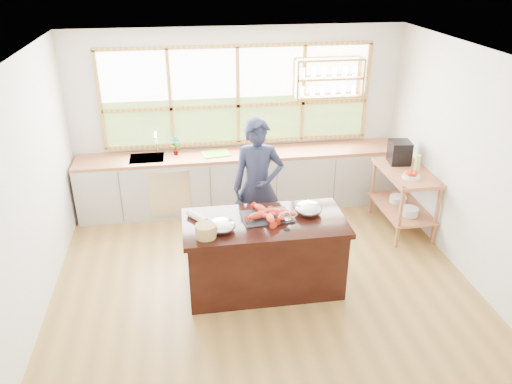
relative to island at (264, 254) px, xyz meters
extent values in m
plane|color=olive|center=(0.00, 0.20, -0.45)|extent=(5.00, 5.00, 0.00)
cube|color=beige|center=(0.00, 2.45, 0.90)|extent=(5.00, 0.02, 2.70)
cube|color=beige|center=(0.00, -2.05, 0.90)|extent=(5.00, 0.02, 2.70)
cube|color=beige|center=(-2.50, 0.20, 0.90)|extent=(0.02, 4.50, 2.70)
cube|color=beige|center=(2.50, 0.20, 0.90)|extent=(0.02, 4.50, 2.70)
cube|color=white|center=(0.00, 0.20, 2.25)|extent=(5.00, 4.50, 0.02)
cube|color=tan|center=(0.00, 2.42, 1.25)|extent=(4.05, 0.06, 1.50)
cube|color=white|center=(0.00, 2.44, 1.59)|extent=(3.98, 0.01, 0.75)
cube|color=#385A1C|center=(0.00, 2.44, 0.87)|extent=(3.98, 0.01, 0.70)
cube|color=tan|center=(1.35, 2.31, 1.77)|extent=(1.00, 0.28, 0.03)
cube|color=tan|center=(1.35, 2.31, 1.50)|extent=(1.00, 0.28, 0.03)
cube|color=tan|center=(1.35, 2.31, 1.22)|extent=(1.00, 0.28, 0.03)
cube|color=tan|center=(0.85, 2.31, 1.50)|extent=(0.03, 0.28, 0.55)
cube|color=tan|center=(1.85, 2.31, 1.50)|extent=(0.03, 0.28, 0.55)
cube|color=#ABA9A2|center=(0.00, 2.14, -0.03)|extent=(4.90, 0.62, 0.85)
cube|color=silver|center=(-1.10, 1.82, -0.02)|extent=(0.60, 0.01, 0.72)
cube|color=#A45A36|center=(0.00, 2.14, 0.42)|extent=(4.90, 0.62, 0.05)
cube|color=silver|center=(-1.40, 2.14, 0.37)|extent=(0.50, 0.42, 0.16)
cube|color=#A45A36|center=(2.45, 0.60, 0.00)|extent=(0.04, 0.04, 0.90)
cube|color=#A45A36|center=(2.45, 1.60, 0.00)|extent=(0.04, 0.04, 0.90)
cube|color=#A45A36|center=(1.93, 0.60, 0.00)|extent=(0.04, 0.04, 0.90)
cube|color=#A45A36|center=(1.93, 1.60, 0.00)|extent=(0.04, 0.04, 0.90)
cube|color=#A45A36|center=(2.19, 1.10, -0.13)|extent=(0.62, 1.10, 0.03)
cube|color=#A45A36|center=(2.19, 1.10, 0.42)|extent=(0.62, 1.10, 0.05)
cylinder|color=silver|center=(2.19, 0.85, -0.07)|extent=(0.24, 0.24, 0.11)
cylinder|color=silver|center=(2.19, 1.25, -0.07)|extent=(0.24, 0.24, 0.09)
cube|color=black|center=(0.00, 0.00, -0.03)|extent=(1.77, 0.82, 0.84)
cube|color=black|center=(0.00, 0.00, 0.42)|extent=(1.85, 0.90, 0.06)
imported|color=#1B2036|center=(0.06, 0.89, 0.45)|extent=(0.71, 0.51, 1.82)
imported|color=slate|center=(-0.98, 2.20, 0.59)|extent=(0.17, 0.12, 0.29)
cube|color=#5CAC2F|center=(-0.38, 2.14, 0.45)|extent=(0.44, 0.36, 0.01)
cube|color=black|center=(2.19, 1.40, 0.61)|extent=(0.32, 0.33, 0.32)
cylinder|color=#94A850|center=(2.24, 0.93, 0.59)|extent=(0.09, 0.09, 0.30)
cylinder|color=silver|center=(2.14, 0.86, 0.47)|extent=(0.23, 0.23, 0.05)
sphere|color=red|center=(2.19, 0.86, 0.52)|extent=(0.07, 0.07, 0.07)
sphere|color=red|center=(2.16, 0.91, 0.52)|extent=(0.07, 0.07, 0.07)
sphere|color=red|center=(2.10, 0.89, 0.52)|extent=(0.07, 0.07, 0.07)
sphere|color=red|center=(2.10, 0.83, 0.52)|extent=(0.07, 0.07, 0.07)
sphere|color=red|center=(2.16, 0.81, 0.52)|extent=(0.07, 0.07, 0.07)
cube|color=black|center=(0.03, 0.07, 0.45)|extent=(0.58, 0.44, 0.02)
ellipsoid|color=red|center=(-0.09, 0.02, 0.50)|extent=(0.23, 0.15, 0.08)
ellipsoid|color=red|center=(0.11, 0.09, 0.50)|extent=(0.23, 0.14, 0.08)
ellipsoid|color=red|center=(0.21, -0.03, 0.50)|extent=(0.21, 0.21, 0.08)
ellipsoid|color=red|center=(-0.02, 0.19, 0.50)|extent=(0.18, 0.23, 0.08)
ellipsoid|color=red|center=(0.05, -0.07, 0.50)|extent=(0.11, 0.22, 0.08)
ellipsoid|color=silver|center=(-0.50, -0.15, 0.51)|extent=(0.30, 0.30, 0.15)
ellipsoid|color=silver|center=(0.53, 0.09, 0.51)|extent=(0.32, 0.32, 0.16)
cylinder|color=white|center=(0.21, -0.23, 0.45)|extent=(0.06, 0.06, 0.01)
cylinder|color=white|center=(0.21, -0.23, 0.52)|extent=(0.01, 0.01, 0.13)
ellipsoid|color=white|center=(0.21, -0.23, 0.62)|extent=(0.08, 0.08, 0.10)
cylinder|color=tan|center=(-0.68, -0.25, 0.52)|extent=(0.23, 0.23, 0.14)
cylinder|color=white|center=(-0.75, 0.14, 0.49)|extent=(0.24, 0.29, 0.08)
camera|label=1|loc=(-0.84, -4.85, 3.20)|focal=35.00mm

